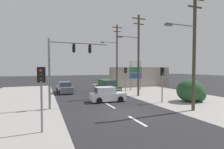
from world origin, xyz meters
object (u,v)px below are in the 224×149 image
(utility_pole_background_right, at_px, (116,55))
(sedan_kerbside_parked, at_px, (65,88))
(utility_pole_midground_right, at_px, (138,53))
(suv_oncoming_near, at_px, (108,87))
(pedestal_signal_left_kerb, at_px, (41,88))
(hatchback_oncoming_mid, at_px, (107,95))
(utility_pole_foreground_right, at_px, (193,48))
(shopping_plaza_sign, at_px, (136,71))
(traffic_signal_mast, at_px, (65,60))
(pedestal_signal_far_median, at_px, (126,75))
(pedestal_signal_right_kerb, at_px, (162,79))

(utility_pole_background_right, relative_size, sedan_kerbside_parked, 2.45)
(utility_pole_midground_right, xyz_separation_m, sedan_kerbside_parked, (-8.15, 6.03, -4.66))
(utility_pole_midground_right, xyz_separation_m, suv_oncoming_near, (-2.88, 2.91, -4.48))
(pedestal_signal_left_kerb, relative_size, hatchback_oncoming_mid, 0.96)
(utility_pole_background_right, relative_size, hatchback_oncoming_mid, 2.83)
(utility_pole_midground_right, xyz_separation_m, pedestal_signal_left_kerb, (-10.97, -8.90, -2.95))
(utility_pole_midground_right, bearing_deg, hatchback_oncoming_mid, -157.39)
(utility_pole_foreground_right, xyz_separation_m, utility_pole_midground_right, (-0.41, 8.18, 0.25))
(pedestal_signal_left_kerb, relative_size, shopping_plaza_sign, 0.77)
(traffic_signal_mast, height_order, pedestal_signal_left_kerb, traffic_signal_mast)
(pedestal_signal_far_median, height_order, suv_oncoming_near, pedestal_signal_far_median)
(shopping_plaza_sign, bearing_deg, sedan_kerbside_parked, 174.68)
(traffic_signal_mast, bearing_deg, utility_pole_midground_right, 20.16)
(pedestal_signal_left_kerb, bearing_deg, utility_pole_midground_right, 39.05)
(pedestal_signal_right_kerb, height_order, shopping_plaza_sign, shopping_plaza_sign)
(shopping_plaza_sign, bearing_deg, utility_pole_midground_right, -116.83)
(utility_pole_midground_right, bearing_deg, pedestal_signal_right_kerb, -87.74)
(utility_pole_foreground_right, xyz_separation_m, suv_oncoming_near, (-3.29, 11.09, -4.23))
(utility_pole_foreground_right, relative_size, sedan_kerbside_parked, 2.22)
(utility_pole_foreground_right, bearing_deg, hatchback_oncoming_mid, 129.70)
(pedestal_signal_right_kerb, bearing_deg, pedestal_signal_left_kerb, -159.00)
(pedestal_signal_right_kerb, distance_m, hatchback_oncoming_mid, 5.84)
(traffic_signal_mast, bearing_deg, pedestal_signal_right_kerb, -7.79)
(suv_oncoming_near, bearing_deg, pedestal_signal_far_median, 20.90)
(utility_pole_foreground_right, height_order, pedestal_signal_right_kerb, utility_pole_foreground_right)
(shopping_plaza_sign, height_order, hatchback_oncoming_mid, shopping_plaza_sign)
(suv_oncoming_near, bearing_deg, sedan_kerbside_parked, 149.37)
(pedestal_signal_far_median, bearing_deg, hatchback_oncoming_mid, -129.87)
(traffic_signal_mast, distance_m, pedestal_signal_left_kerb, 6.11)
(hatchback_oncoming_mid, distance_m, suv_oncoming_near, 5.23)
(utility_pole_midground_right, height_order, traffic_signal_mast, utility_pole_midground_right)
(pedestal_signal_far_median, bearing_deg, pedestal_signal_left_kerb, -131.01)
(traffic_signal_mast, relative_size, sedan_kerbside_parked, 1.40)
(utility_pole_background_right, xyz_separation_m, shopping_plaza_sign, (2.32, -2.30, -2.64))
(traffic_signal_mast, xyz_separation_m, pedestal_signal_left_kerb, (-1.86, -5.56, -1.73))
(utility_pole_midground_right, distance_m, pedestal_signal_left_kerb, 14.44)
(traffic_signal_mast, height_order, sedan_kerbside_parked, traffic_signal_mast)
(suv_oncoming_near, bearing_deg, pedestal_signal_left_kerb, -124.43)
(pedestal_signal_left_kerb, bearing_deg, traffic_signal_mast, 71.49)
(shopping_plaza_sign, relative_size, suv_oncoming_near, 0.99)
(hatchback_oncoming_mid, bearing_deg, pedestal_signal_right_kerb, -28.26)
(traffic_signal_mast, xyz_separation_m, pedestal_signal_right_kerb, (9.30, -1.27, -1.73))
(traffic_signal_mast, distance_m, shopping_plaza_sign, 14.41)
(pedestal_signal_left_kerb, height_order, pedestal_signal_far_median, same)
(utility_pole_foreground_right, xyz_separation_m, utility_pole_background_right, (-0.18, 15.51, 0.51))
(utility_pole_midground_right, bearing_deg, suv_oncoming_near, 134.66)
(traffic_signal_mast, bearing_deg, pedestal_signal_left_kerb, -108.51)
(utility_pole_foreground_right, xyz_separation_m, hatchback_oncoming_mid, (-5.15, 6.20, -4.41))
(shopping_plaza_sign, xyz_separation_m, sedan_kerbside_parked, (-10.70, 1.00, -2.28))
(utility_pole_midground_right, height_order, suv_oncoming_near, utility_pole_midground_right)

